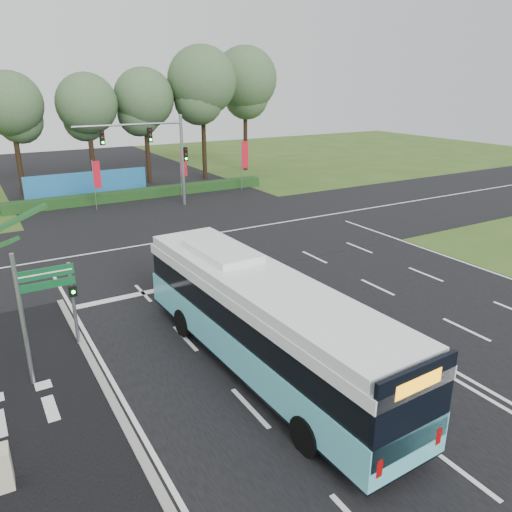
{
  "coord_description": "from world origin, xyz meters",
  "views": [
    {
      "loc": [
        -12.88,
        -16.01,
        9.36
      ],
      "look_at": [
        -2.27,
        2.0,
        2.02
      ],
      "focal_mm": 35.0,
      "sensor_mm": 36.0,
      "label": 1
    }
  ],
  "objects": [
    {
      "name": "ground",
      "position": [
        0.0,
        0.0,
        0.0
      ],
      "size": [
        120.0,
        120.0,
        0.0
      ],
      "primitive_type": "plane",
      "color": "#32521B",
      "rests_on": "ground"
    },
    {
      "name": "road_main",
      "position": [
        0.0,
        0.0,
        0.02
      ],
      "size": [
        20.0,
        120.0,
        0.04
      ],
      "primitive_type": "cube",
      "color": "black",
      "rests_on": "ground"
    },
    {
      "name": "road_cross",
      "position": [
        0.0,
        12.0,
        0.03
      ],
      "size": [
        120.0,
        14.0,
        0.05
      ],
      "primitive_type": "cube",
      "color": "black",
      "rests_on": "ground"
    },
    {
      "name": "bike_path",
      "position": [
        -12.5,
        -3.0,
        0.03
      ],
      "size": [
        5.0,
        18.0,
        0.06
      ],
      "primitive_type": "cube",
      "color": "black",
      "rests_on": "ground"
    },
    {
      "name": "kerb_strip",
      "position": [
        -10.1,
        -3.0,
        0.06
      ],
      "size": [
        0.25,
        18.0,
        0.12
      ],
      "primitive_type": "cube",
      "color": "gray",
      "rests_on": "ground"
    },
    {
      "name": "city_bus",
      "position": [
        -5.15,
        -3.29,
        1.85
      ],
      "size": [
        3.12,
        12.86,
        3.67
      ],
      "rotation": [
        0.0,
        0.0,
        0.04
      ],
      "color": "#5AC4D2",
      "rests_on": "ground"
    },
    {
      "name": "pedestrian_signal",
      "position": [
        -10.2,
        1.61,
        1.8
      ],
      "size": [
        0.26,
        0.41,
        3.29
      ],
      "rotation": [
        0.0,
        0.0,
        0.01
      ],
      "color": "gray",
      "rests_on": "ground"
    },
    {
      "name": "street_sign",
      "position": [
        -11.69,
        -0.27,
        2.81
      ],
      "size": [
        1.77,
        0.14,
        4.53
      ],
      "rotation": [
        0.0,
        0.0,
        0.01
      ],
      "color": "gray",
      "rests_on": "ground"
    },
    {
      "name": "banner_flag_left",
      "position": [
        -4.3,
        22.19,
        2.53
      ],
      "size": [
        0.56,
        0.15,
        3.84
      ],
      "rotation": [
        0.0,
        0.0,
        -0.19
      ],
      "color": "gray",
      "rests_on": "ground"
    },
    {
      "name": "banner_flag_mid",
      "position": [
        3.24,
        23.51,
        2.58
      ],
      "size": [
        0.55,
        0.25,
        3.92
      ],
      "rotation": [
        0.0,
        0.0,
        -0.38
      ],
      "color": "gray",
      "rests_on": "ground"
    },
    {
      "name": "banner_flag_right",
      "position": [
        9.01,
        23.25,
        2.89
      ],
      "size": [
        0.64,
        0.21,
        4.42
      ],
      "rotation": [
        0.0,
        0.0,
        -0.26
      ],
      "color": "gray",
      "rests_on": "ground"
    },
    {
      "name": "traffic_light_gantry",
      "position": [
        0.21,
        20.5,
        4.66
      ],
      "size": [
        8.41,
        0.28,
        7.0
      ],
      "color": "gray",
      "rests_on": "ground"
    },
    {
      "name": "hedge",
      "position": [
        0.0,
        24.5,
        0.4
      ],
      "size": [
        22.0,
        1.2,
        0.8
      ],
      "primitive_type": "cube",
      "color": "#173A15",
      "rests_on": "ground"
    },
    {
      "name": "blue_hoarding",
      "position": [
        -4.0,
        27.0,
        1.1
      ],
      "size": [
        10.0,
        0.3,
        2.2
      ],
      "primitive_type": "cube",
      "color": "#1E67A3",
      "rests_on": "ground"
    },
    {
      "name": "eucalyptus_row",
      "position": [
        -2.24,
        31.21,
        8.75
      ],
      "size": [
        41.58,
        9.47,
        12.94
      ],
      "color": "black",
      "rests_on": "ground"
    }
  ]
}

